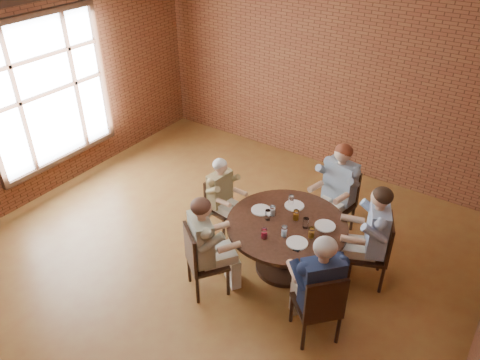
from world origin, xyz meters
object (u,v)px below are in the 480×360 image
Objects in this scene: chair_c at (219,204)px; diner_d at (207,246)px; diner_a at (370,236)px; diner_c at (223,198)px; chair_a at (376,248)px; diner_b at (337,190)px; chair_d at (200,258)px; chair_e at (320,306)px; diner_e at (318,287)px; smartphone at (298,248)px; dining_table at (286,237)px; chair_b at (339,198)px.

diner_d reaches higher than chair_c.
diner_c is at bearing -105.72° from diner_a.
chair_a is 0.69× the size of diner_b.
diner_c is 1.28× the size of chair_d.
chair_c is 0.72× the size of diner_c.
chair_a is at bearing -74.81° from diner_c.
diner_e reaches higher than chair_e.
chair_a is 1.06m from smartphone.
diner_e is at bearing -90.00° from chair_e.
diner_a reaches higher than dining_table.
diner_d is at bearing -90.00° from chair_d.
chair_c is at bearing -29.28° from chair_d.
chair_e is at bearing -42.42° from dining_table.
chair_c is 5.78× the size of smartphone.
chair_b is at bearing -45.49° from chair_c.
dining_table is 1.56× the size of chair_b.
diner_a reaches higher than chair_d.
chair_d is at bearing -39.68° from diner_e.
chair_e reaches higher than smartphone.
diner_c reaches higher than chair_b.
diner_e is (1.90, -0.87, 0.09)m from diner_c.
diner_c reaches higher than chair_c.
chair_e is at bearing -26.67° from diner_a.
diner_c is 1.52m from smartphone.
chair_d reaches higher than chair_c.
dining_table is at bearing -90.00° from diner_e.
chair_e is 6.42× the size of smartphone.
dining_table is at bearing -90.00° from diner_b.
dining_table is 1.08× the size of diner_b.
diner_d reaches higher than diner_c.
chair_e is (-0.08, -1.19, -0.18)m from diner_a.
smartphone is at bearing -75.35° from chair_b.
chair_e is (1.53, 0.14, 0.01)m from chair_d.
chair_e is (0.87, -0.79, -0.00)m from dining_table.
diner_b reaches higher than diner_c.
diner_b is 2.21m from chair_d.
diner_a is 1.00× the size of diner_e.
chair_b is 0.70× the size of diner_e.
diner_d is 1.09m from smartphone.
diner_b is at bearing -46.06° from diner_c.
chair_d is at bearing -150.57° from diner_c.
diner_e is (-0.15, -1.13, -0.00)m from diner_a.
diner_b is (-0.85, 0.66, 0.18)m from chair_a.
diner_d is at bearing -45.14° from chair_e.
chair_a is 0.69× the size of diner_a.
chair_c is (-1.37, -1.04, -0.04)m from chair_b.
chair_a is (1.03, 0.44, -0.00)m from dining_table.
dining_table is 1.08× the size of diner_a.
chair_d is 0.68× the size of diner_e.
smartphone is at bearing -65.04° from chair_a.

